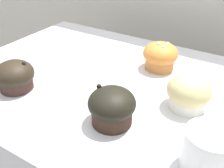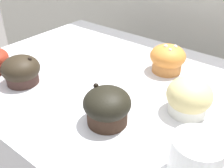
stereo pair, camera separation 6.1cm
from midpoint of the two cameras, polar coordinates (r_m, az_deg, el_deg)
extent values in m
cube|color=beige|center=(1.20, 22.90, 11.25)|extent=(3.20, 0.10, 1.80)
cylinder|color=white|center=(0.62, 18.94, -4.17)|extent=(0.08, 0.08, 0.05)
ellipsoid|color=#D6C480|center=(0.60, 19.32, -2.35)|extent=(0.10, 0.10, 0.08)
cylinder|color=#342318|center=(0.56, 2.12, -6.35)|extent=(0.09, 0.09, 0.05)
ellipsoid|color=black|center=(0.54, 2.18, -4.25)|extent=(0.10, 0.10, 0.06)
sphere|color=black|center=(0.55, 0.02, -0.63)|extent=(0.01, 0.01, 0.01)
cylinder|color=#3F2923|center=(0.72, -16.73, 1.71)|extent=(0.08, 0.08, 0.04)
ellipsoid|color=black|center=(0.71, -16.99, 3.21)|extent=(0.10, 0.10, 0.07)
sphere|color=black|center=(0.69, -15.09, 5.16)|extent=(0.01, 0.01, 0.01)
cylinder|color=#C87C3E|center=(0.77, 14.12, 4.25)|extent=(0.08, 0.08, 0.05)
ellipsoid|color=orange|center=(0.76, 14.35, 5.85)|extent=(0.10, 0.10, 0.06)
sphere|color=white|center=(0.74, 13.98, 7.91)|extent=(0.01, 0.01, 0.01)
sphere|color=white|center=(0.75, 15.97, 7.75)|extent=(0.01, 0.01, 0.01)
sphere|color=white|center=(0.73, 14.94, 7.16)|extent=(0.01, 0.01, 0.01)
cylinder|color=white|center=(0.47, 21.42, -15.16)|extent=(0.09, 0.09, 0.08)
torus|color=white|center=(0.51, 24.41, -10.80)|extent=(0.01, 0.05, 0.05)
cylinder|color=black|center=(0.45, 22.33, -11.93)|extent=(0.07, 0.07, 0.01)
camera|label=1|loc=(0.03, -87.14, 1.77)|focal=42.00mm
camera|label=2|loc=(0.03, 92.86, -1.77)|focal=42.00mm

